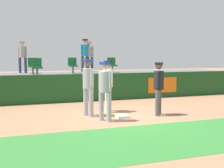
{
  "coord_description": "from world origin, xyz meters",
  "views": [
    {
      "loc": [
        -3.48,
        -9.04,
        2.0
      ],
      "look_at": [
        -0.01,
        0.8,
        1.0
      ],
      "focal_mm": 47.84,
      "sensor_mm": 36.0,
      "label": 1
    }
  ],
  "objects_px": {
    "spectator_hooded": "(85,53)",
    "seat_back_left": "(33,65)",
    "seat_back_center": "(73,64)",
    "player_coach_visitor": "(105,87)",
    "spectator_casual": "(23,55)",
    "spectator_capped": "(89,54)",
    "first_base": "(122,116)",
    "player_runner_visitor": "(88,83)",
    "player_umpire": "(159,85)",
    "seat_front_left": "(37,66)",
    "player_fielder_home": "(108,82)",
    "seat_back_right": "(112,64)"
  },
  "relations": [
    {
      "from": "spectator_hooded",
      "to": "seat_back_left",
      "type": "bearing_deg",
      "value": 9.96
    },
    {
      "from": "seat_back_center",
      "to": "spectator_hooded",
      "type": "xyz_separation_m",
      "value": [
        0.96,
        1.06,
        0.63
      ]
    },
    {
      "from": "player_coach_visitor",
      "to": "spectator_casual",
      "type": "relative_size",
      "value": 1.05
    },
    {
      "from": "player_coach_visitor",
      "to": "spectator_capped",
      "type": "distance_m",
      "value": 8.67
    },
    {
      "from": "first_base",
      "to": "spectator_capped",
      "type": "distance_m",
      "value": 8.44
    },
    {
      "from": "player_runner_visitor",
      "to": "seat_back_center",
      "type": "height_order",
      "value": "player_runner_visitor"
    },
    {
      "from": "first_base",
      "to": "seat_back_left",
      "type": "height_order",
      "value": "seat_back_left"
    },
    {
      "from": "first_base",
      "to": "spectator_capped",
      "type": "xyz_separation_m",
      "value": [
        1.1,
        8.12,
        2.03
      ]
    },
    {
      "from": "player_umpire",
      "to": "player_coach_visitor",
      "type": "bearing_deg",
      "value": -43.79
    },
    {
      "from": "spectator_casual",
      "to": "player_umpire",
      "type": "bearing_deg",
      "value": 128.94
    },
    {
      "from": "seat_front_left",
      "to": "spectator_casual",
      "type": "distance_m",
      "value": 3.06
    },
    {
      "from": "player_fielder_home",
      "to": "player_runner_visitor",
      "type": "relative_size",
      "value": 0.96
    },
    {
      "from": "seat_back_center",
      "to": "spectator_casual",
      "type": "bearing_deg",
      "value": 155.06
    },
    {
      "from": "first_base",
      "to": "player_umpire",
      "type": "distance_m",
      "value": 1.63
    },
    {
      "from": "spectator_capped",
      "to": "spectator_casual",
      "type": "bearing_deg",
      "value": 17.49
    },
    {
      "from": "first_base",
      "to": "seat_back_center",
      "type": "xyz_separation_m",
      "value": [
        -0.13,
        7.01,
        1.48
      ]
    },
    {
      "from": "spectator_hooded",
      "to": "spectator_casual",
      "type": "bearing_deg",
      "value": -11.04
    },
    {
      "from": "player_runner_visitor",
      "to": "seat_back_right",
      "type": "distance_m",
      "value": 7.12
    },
    {
      "from": "player_umpire",
      "to": "spectator_casual",
      "type": "bearing_deg",
      "value": -116.22
    },
    {
      "from": "player_coach_visitor",
      "to": "spectator_casual",
      "type": "bearing_deg",
      "value": 164.03
    },
    {
      "from": "spectator_hooded",
      "to": "player_runner_visitor",
      "type": "bearing_deg",
      "value": 67.3
    },
    {
      "from": "player_coach_visitor",
      "to": "spectator_casual",
      "type": "height_order",
      "value": "spectator_casual"
    },
    {
      "from": "player_coach_visitor",
      "to": "seat_back_left",
      "type": "height_order",
      "value": "seat_back_left"
    },
    {
      "from": "seat_back_left",
      "to": "first_base",
      "type": "bearing_deg",
      "value": -72.42
    },
    {
      "from": "player_fielder_home",
      "to": "seat_back_center",
      "type": "distance_m",
      "value": 5.93
    },
    {
      "from": "player_umpire",
      "to": "spectator_hooded",
      "type": "relative_size",
      "value": 0.94
    },
    {
      "from": "seat_front_left",
      "to": "player_coach_visitor",
      "type": "bearing_deg",
      "value": -74.87
    },
    {
      "from": "first_base",
      "to": "player_runner_visitor",
      "type": "xyz_separation_m",
      "value": [
        -0.97,
        0.61,
        1.05
      ]
    },
    {
      "from": "seat_back_right",
      "to": "spectator_casual",
      "type": "bearing_deg",
      "value": 166.18
    },
    {
      "from": "spectator_hooded",
      "to": "seat_back_center",
      "type": "bearing_deg",
      "value": 38.55
    },
    {
      "from": "player_umpire",
      "to": "seat_back_left",
      "type": "distance_m",
      "value": 7.88
    },
    {
      "from": "first_base",
      "to": "spectator_hooded",
      "type": "relative_size",
      "value": 0.21
    },
    {
      "from": "spectator_casual",
      "to": "player_fielder_home",
      "type": "bearing_deg",
      "value": 122.96
    },
    {
      "from": "player_runner_visitor",
      "to": "seat_front_left",
      "type": "distance_m",
      "value": 4.78
    },
    {
      "from": "seat_back_center",
      "to": "spectator_casual",
      "type": "height_order",
      "value": "spectator_casual"
    },
    {
      "from": "player_runner_visitor",
      "to": "seat_back_center",
      "type": "relative_size",
      "value": 2.25
    },
    {
      "from": "player_umpire",
      "to": "seat_back_center",
      "type": "bearing_deg",
      "value": -130.45
    },
    {
      "from": "player_coach_visitor",
      "to": "seat_back_right",
      "type": "xyz_separation_m",
      "value": [
        2.8,
        7.32,
        0.47
      ]
    },
    {
      "from": "player_runner_visitor",
      "to": "spectator_capped",
      "type": "bearing_deg",
      "value": 148.88
    },
    {
      "from": "spectator_hooded",
      "to": "spectator_casual",
      "type": "xyz_separation_m",
      "value": [
        -3.48,
        0.11,
        -0.1
      ]
    },
    {
      "from": "player_fielder_home",
      "to": "spectator_casual",
      "type": "distance_m",
      "value": 7.59
    },
    {
      "from": "player_runner_visitor",
      "to": "player_umpire",
      "type": "distance_m",
      "value": 2.35
    },
    {
      "from": "player_runner_visitor",
      "to": "seat_back_right",
      "type": "height_order",
      "value": "player_runner_visitor"
    },
    {
      "from": "player_coach_visitor",
      "to": "seat_back_center",
      "type": "xyz_separation_m",
      "value": [
        0.55,
        7.32,
        0.47
      ]
    },
    {
      "from": "spectator_casual",
      "to": "spectator_capped",
      "type": "bearing_deg",
      "value": -167.72
    },
    {
      "from": "seat_back_center",
      "to": "spectator_casual",
      "type": "distance_m",
      "value": 2.83
    },
    {
      "from": "seat_back_right",
      "to": "seat_back_left",
      "type": "height_order",
      "value": "same"
    },
    {
      "from": "first_base",
      "to": "seat_back_left",
      "type": "xyz_separation_m",
      "value": [
        -2.22,
        7.01,
        1.48
      ]
    },
    {
      "from": "seat_back_left",
      "to": "spectator_hooded",
      "type": "height_order",
      "value": "spectator_hooded"
    },
    {
      "from": "seat_back_right",
      "to": "seat_front_left",
      "type": "height_order",
      "value": "same"
    }
  ]
}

